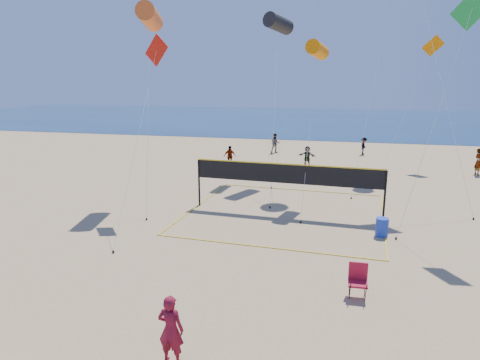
% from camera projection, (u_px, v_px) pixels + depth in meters
% --- Properties ---
extents(ground, '(120.00, 120.00, 0.00)m').
position_uv_depth(ground, '(236.00, 340.00, 11.21)').
color(ground, tan).
rests_on(ground, ground).
extents(ocean, '(140.00, 50.00, 0.03)m').
position_uv_depth(ocean, '(326.00, 119.00, 69.89)').
color(ocean, navy).
rests_on(ocean, ground).
extents(woman, '(0.66, 0.44, 1.77)m').
position_uv_depth(woman, '(171.00, 330.00, 10.15)').
color(woman, maroon).
rests_on(woman, ground).
extents(far_person_0, '(1.02, 0.83, 1.63)m').
position_uv_depth(far_person_0, '(230.00, 156.00, 32.78)').
color(far_person_0, gray).
rests_on(far_person_0, ground).
extents(far_person_1, '(1.48, 0.77, 1.53)m').
position_uv_depth(far_person_1, '(307.00, 156.00, 33.18)').
color(far_person_1, gray).
rests_on(far_person_1, ground).
extents(far_person_2, '(0.66, 0.80, 1.89)m').
position_uv_depth(far_person_2, '(479.00, 162.00, 30.02)').
color(far_person_2, gray).
rests_on(far_person_2, ground).
extents(far_person_3, '(1.00, 0.87, 1.77)m').
position_uv_depth(far_person_3, '(275.00, 143.00, 38.79)').
color(far_person_3, gray).
rests_on(far_person_3, ground).
extents(far_person_4, '(0.78, 1.08, 1.51)m').
position_uv_depth(far_person_4, '(364.00, 146.00, 38.03)').
color(far_person_4, gray).
rests_on(far_person_4, ground).
extents(camp_chair, '(0.59, 0.73, 1.20)m').
position_uv_depth(camp_chair, '(358.00, 278.00, 13.34)').
color(camp_chair, '#A7132A').
rests_on(camp_chair, ground).
extents(trash_barrel, '(0.54, 0.54, 0.81)m').
position_uv_depth(trash_barrel, '(382.00, 227.00, 18.49)').
color(trash_barrel, '#1C3AB7').
rests_on(trash_barrel, ground).
extents(volleyball_net, '(10.11, 9.97, 2.57)m').
position_uv_depth(volleyball_net, '(287.00, 179.00, 21.29)').
color(volleyball_net, black).
rests_on(volleyball_net, ground).
extents(kite_0, '(2.21, 5.85, 10.55)m').
position_uv_depth(kite_0, '(150.00, 17.00, 22.89)').
color(kite_0, '#D45B1E').
rests_on(kite_0, ground).
extents(kite_1, '(1.85, 8.98, 10.74)m').
position_uv_depth(kite_1, '(278.00, 24.00, 27.62)').
color(kite_1, black).
rests_on(kite_1, ground).
extents(kite_2, '(1.23, 6.09, 8.68)m').
position_uv_depth(kite_2, '(317.00, 50.00, 23.03)').
color(kite_2, orange).
rests_on(kite_2, ground).
extents(kite_3, '(1.50, 6.73, 8.80)m').
position_uv_depth(kite_3, '(154.00, 60.00, 20.82)').
color(kite_3, '#BC1609').
rests_on(kite_3, ground).
extents(kite_4, '(3.13, 2.35, 10.30)m').
position_uv_depth(kite_4, '(469.00, 20.00, 17.20)').
color(kite_4, green).
rests_on(kite_4, ground).
extents(kite_9, '(4.46, 5.58, 9.82)m').
position_uv_depth(kite_9, '(430.00, 53.00, 31.89)').
color(kite_9, orange).
rests_on(kite_9, ground).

